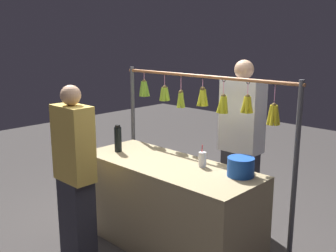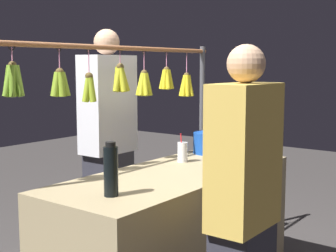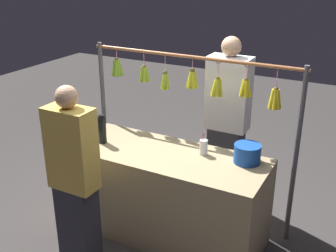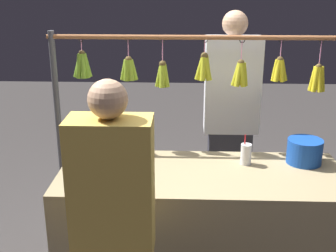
{
  "view_description": "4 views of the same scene",
  "coord_description": "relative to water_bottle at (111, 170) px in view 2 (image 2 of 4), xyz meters",
  "views": [
    {
      "loc": [
        -2.43,
        2.52,
        1.99
      ],
      "look_at": [
        0.0,
        0.0,
        1.2
      ],
      "focal_mm": 42.23,
      "sensor_mm": 36.0,
      "label": 1
    },
    {
      "loc": [
        2.38,
        1.75,
        1.51
      ],
      "look_at": [
        0.07,
        0.0,
        1.14
      ],
      "focal_mm": 51.7,
      "sensor_mm": 36.0,
      "label": 2
    },
    {
      "loc": [
        -1.58,
        2.92,
        2.46
      ],
      "look_at": [
        -0.01,
        0.0,
        1.11
      ],
      "focal_mm": 44.6,
      "sensor_mm": 36.0,
      "label": 3
    },
    {
      "loc": [
        0.11,
        2.52,
        2.01
      ],
      "look_at": [
        0.21,
        0.0,
        1.15
      ],
      "focal_mm": 47.15,
      "sensor_mm": 36.0,
      "label": 4
    }
  ],
  "objects": [
    {
      "name": "market_counter",
      "position": [
        -0.64,
        -0.07,
        -0.56
      ],
      "size": [
        1.79,
        0.7,
        0.84
      ],
      "primitive_type": "cube",
      "color": "tan",
      "rests_on": "ground"
    },
    {
      "name": "display_rack",
      "position": [
        -0.64,
        -0.54,
        0.24
      ],
      "size": [
        2.1,
        0.13,
        1.66
      ],
      "color": "#4C4C51",
      "rests_on": "ground"
    },
    {
      "name": "water_bottle",
      "position": [
        0.0,
        0.0,
        0.0
      ],
      "size": [
        0.07,
        0.07,
        0.28
      ],
      "color": "black",
      "rests_on": "market_counter"
    },
    {
      "name": "blue_bucket",
      "position": [
        -1.31,
        -0.25,
        -0.05
      ],
      "size": [
        0.23,
        0.23,
        0.16
      ],
      "primitive_type": "cylinder",
      "color": "#1748AC",
      "rests_on": "market_counter"
    },
    {
      "name": "drink_cup",
      "position": [
        -0.93,
        -0.22,
        -0.06
      ],
      "size": [
        0.07,
        0.07,
        0.2
      ],
      "color": "silver",
      "rests_on": "market_counter"
    },
    {
      "name": "vendor_person",
      "position": [
        -0.89,
        -0.89,
        -0.1
      ],
      "size": [
        0.42,
        0.23,
        1.77
      ],
      "color": "#2D2D38",
      "rests_on": "ground"
    },
    {
      "name": "customer_person",
      "position": [
        -0.2,
        0.65,
        -0.19
      ],
      "size": [
        0.38,
        0.21,
        1.6
      ],
      "color": "#2D2D38",
      "rests_on": "ground"
    }
  ]
}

